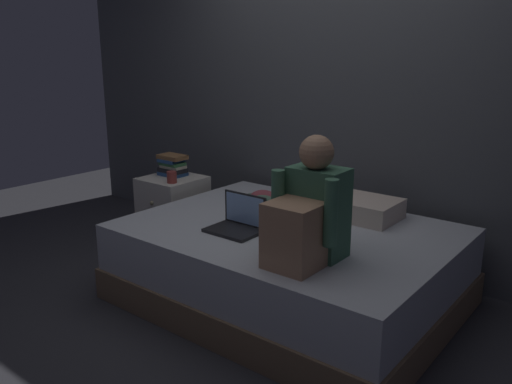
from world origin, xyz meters
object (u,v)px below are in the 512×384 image
at_px(bed, 288,264).
at_px(clothes_pile, 262,200).
at_px(pillow, 355,207).
at_px(mug, 172,177).
at_px(laptop, 238,222).
at_px(book_stack, 172,165).
at_px(nightstand, 174,212).
at_px(person_sitting, 309,214).

xyz_separation_m(bed, clothes_pile, (-0.39, 0.22, 0.31)).
distance_m(bed, pillow, 0.59).
height_order(pillow, mug, mug).
bearing_deg(laptop, book_stack, 155.39).
height_order(nightstand, clothes_pile, clothes_pile).
xyz_separation_m(mug, clothes_pile, (0.78, 0.12, -0.07)).
xyz_separation_m(bed, laptop, (-0.20, -0.25, 0.31)).
bearing_deg(pillow, person_sitting, -79.00).
xyz_separation_m(nightstand, laptop, (1.10, -0.47, 0.27)).
distance_m(nightstand, pillow, 1.56).
height_order(nightstand, pillow, pillow).
bearing_deg(nightstand, person_sitting, -19.52).
xyz_separation_m(pillow, clothes_pile, (-0.61, -0.23, -0.01)).
xyz_separation_m(nightstand, book_stack, (-0.04, 0.05, 0.38)).
bearing_deg(pillow, mug, -165.98).
bearing_deg(person_sitting, nightstand, 160.48).
relative_size(bed, laptop, 6.25).
xyz_separation_m(laptop, book_stack, (-1.14, 0.52, 0.11)).
height_order(person_sitting, pillow, person_sitting).
height_order(person_sitting, laptop, person_sitting).
bearing_deg(laptop, clothes_pile, 111.16).
bearing_deg(book_stack, nightstand, -49.11).
bearing_deg(nightstand, book_stack, 130.89).
height_order(bed, mug, mug).
xyz_separation_m(book_stack, clothes_pile, (0.95, -0.05, -0.11)).
bearing_deg(nightstand, laptop, -23.41).
xyz_separation_m(laptop, mug, (-0.97, 0.35, 0.07)).
xyz_separation_m(pillow, mug, (-1.39, -0.35, 0.06)).
relative_size(book_stack, mug, 2.55).
height_order(bed, book_stack, book_stack).
relative_size(book_stack, clothes_pile, 0.74).
xyz_separation_m(laptop, pillow, (0.43, 0.70, 0.01)).
xyz_separation_m(person_sitting, clothes_pile, (-0.77, 0.60, -0.20)).
bearing_deg(clothes_pile, bed, -29.82).
bearing_deg(book_stack, clothes_pile, -2.74).
bearing_deg(clothes_pile, pillow, 20.47).
relative_size(person_sitting, laptop, 2.05).
relative_size(nightstand, mug, 6.44).
distance_m(bed, nightstand, 1.32).
height_order(nightstand, laptop, laptop).
relative_size(bed, clothes_pile, 6.44).
bearing_deg(person_sitting, laptop, 168.25).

